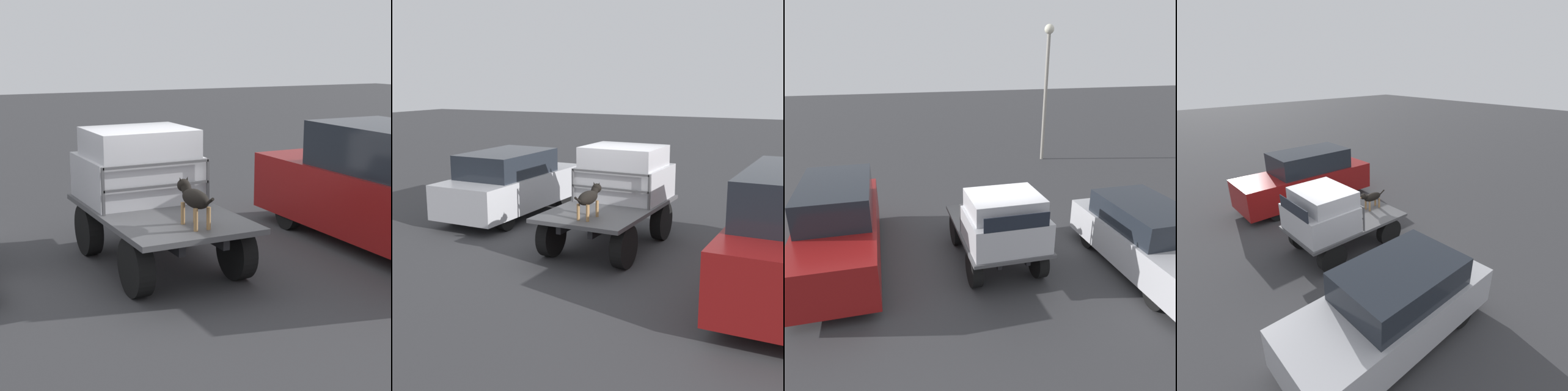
% 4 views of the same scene
% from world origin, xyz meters
% --- Properties ---
extents(ground_plane, '(80.00, 80.00, 0.00)m').
position_xyz_m(ground_plane, '(0.00, 0.00, 0.00)').
color(ground_plane, '#38383A').
extents(flatbed_truck, '(3.40, 1.89, 0.90)m').
position_xyz_m(flatbed_truck, '(0.00, 0.00, 0.62)').
color(flatbed_truck, black).
rests_on(flatbed_truck, ground).
extents(truck_cab, '(1.57, 1.77, 1.17)m').
position_xyz_m(truck_cab, '(0.83, 0.00, 1.45)').
color(truck_cab, '#B7B7BC').
rests_on(truck_cab, flatbed_truck).
extents(truck_headboard, '(0.04, 1.77, 0.72)m').
position_xyz_m(truck_headboard, '(0.01, 0.00, 1.38)').
color(truck_headboard, '#4C4C4F').
rests_on(truck_headboard, flatbed_truck).
extents(dog, '(1.03, 0.26, 0.65)m').
position_xyz_m(dog, '(-1.07, -0.07, 1.29)').
color(dog, '#9E7547').
rests_on(dog, flatbed_truck).
extents(parked_pickup_far, '(5.31, 1.86, 2.09)m').
position_xyz_m(parked_pickup_far, '(-0.86, -3.80, 1.01)').
color(parked_pickup_far, black).
rests_on(parked_pickup_far, ground).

